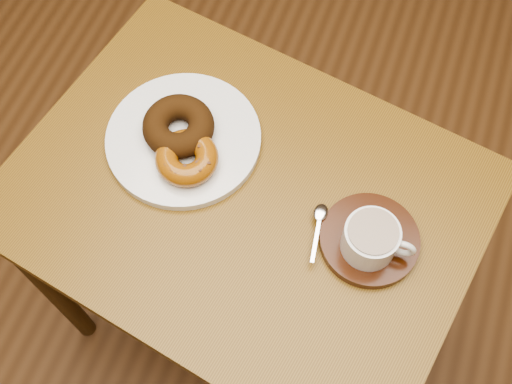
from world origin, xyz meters
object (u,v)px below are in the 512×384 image
(coffee_cup, at_px, (371,239))
(donut_plate, at_px, (184,139))
(saucer, at_px, (369,240))
(cafe_table, at_px, (245,222))

(coffee_cup, bearing_deg, donut_plate, 165.13)
(donut_plate, distance_m, saucer, 0.34)
(saucer, xyz_separation_m, coffee_cup, (0.00, -0.01, 0.04))
(donut_plate, xyz_separation_m, coffee_cup, (0.33, -0.08, 0.04))
(donut_plate, relative_size, saucer, 1.68)
(cafe_table, relative_size, saucer, 5.42)
(coffee_cup, bearing_deg, saucer, 93.77)
(donut_plate, distance_m, coffee_cup, 0.34)
(donut_plate, height_order, coffee_cup, coffee_cup)
(cafe_table, distance_m, donut_plate, 0.18)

